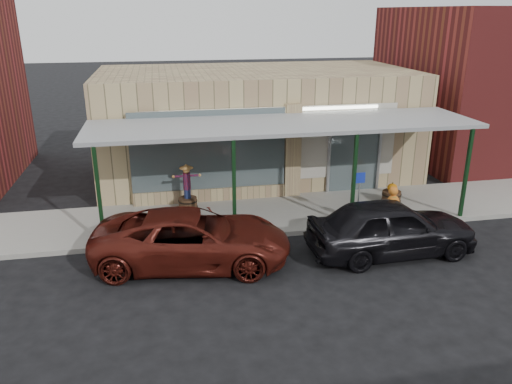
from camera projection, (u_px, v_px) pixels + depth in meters
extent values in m
plane|color=black|center=(315.00, 268.00, 13.05)|extent=(120.00, 120.00, 0.00)
cube|color=gray|center=(282.00, 213.00, 16.35)|extent=(40.00, 3.20, 0.15)
cube|color=tan|center=(256.00, 124.00, 19.91)|extent=(12.00, 6.00, 4.20)
cube|color=#4D5A5D|center=(209.00, 152.00, 16.67)|extent=(5.20, 0.06, 2.80)
cube|color=#4D5A5D|center=(354.00, 154.00, 17.86)|extent=(1.80, 0.06, 2.80)
cube|color=tan|center=(292.00, 153.00, 17.31)|extent=(0.55, 0.30, 3.40)
cube|color=tan|center=(210.00, 195.00, 17.25)|extent=(5.20, 0.30, 0.50)
cube|color=#ACA698|center=(272.00, 145.00, 17.14)|extent=(9.00, 0.02, 2.60)
cube|color=white|center=(273.00, 110.00, 16.71)|extent=(7.50, 0.03, 0.10)
cube|color=gray|center=(284.00, 124.00, 15.34)|extent=(12.00, 3.00, 0.12)
cube|color=black|center=(99.00, 198.00, 13.52)|extent=(0.10, 0.10, 2.95)
cube|color=black|center=(234.00, 189.00, 14.19)|extent=(0.10, 0.10, 2.95)
cube|color=black|center=(354.00, 181.00, 14.83)|extent=(0.10, 0.10, 2.95)
cube|color=black|center=(466.00, 174.00, 15.50)|extent=(0.10, 0.10, 2.95)
cylinder|color=#492D1D|center=(188.00, 204.00, 16.44)|extent=(0.66, 0.66, 0.40)
cylinder|color=navy|center=(187.00, 194.00, 16.32)|extent=(0.24, 0.24, 0.30)
cylinder|color=maroon|center=(187.00, 181.00, 16.17)|extent=(0.26, 0.26, 0.55)
sphere|color=tan|center=(186.00, 170.00, 16.04)|extent=(0.22, 0.22, 0.22)
cone|color=tan|center=(186.00, 166.00, 16.00)|extent=(0.36, 0.36, 0.14)
cylinder|color=#492D1D|center=(391.00, 197.00, 17.00)|extent=(0.78, 0.78, 0.42)
ellipsoid|color=orange|center=(392.00, 187.00, 16.88)|extent=(0.33, 0.33, 0.27)
cylinder|color=#4C471E|center=(393.00, 183.00, 16.82)|extent=(0.04, 0.04, 0.06)
cylinder|color=gray|center=(358.00, 202.00, 15.38)|extent=(0.04, 0.04, 1.25)
cube|color=#162BA9|center=(360.00, 178.00, 15.11)|extent=(0.33, 0.02, 0.33)
imported|color=black|center=(391.00, 227.00, 13.56)|extent=(4.64, 1.99, 1.56)
ellipsoid|color=orange|center=(393.00, 203.00, 14.35)|extent=(0.37, 0.31, 0.47)
sphere|color=orange|center=(393.00, 191.00, 14.28)|extent=(0.27, 0.27, 0.27)
cylinder|color=#1B7A28|center=(394.00, 196.00, 14.28)|extent=(0.18, 0.18, 0.02)
imported|color=#511710|center=(192.00, 238.00, 13.07)|extent=(5.45, 3.15, 1.43)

